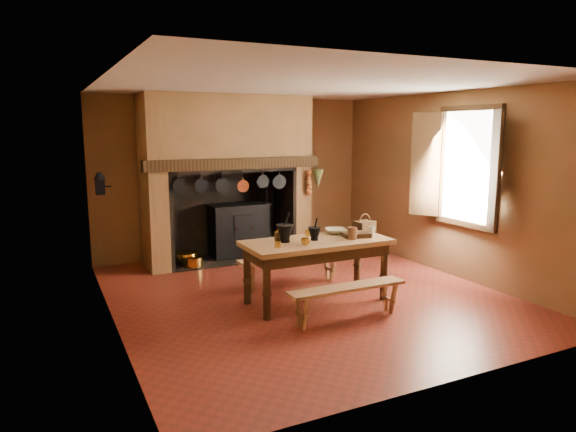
% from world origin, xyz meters
% --- Properties ---
extents(floor, '(5.50, 5.50, 0.00)m').
position_xyz_m(floor, '(0.00, 0.00, 0.00)').
color(floor, maroon).
rests_on(floor, ground).
extents(ceiling, '(5.50, 5.50, 0.00)m').
position_xyz_m(ceiling, '(0.00, 0.00, 2.80)').
color(ceiling, silver).
rests_on(ceiling, back_wall).
extents(back_wall, '(5.00, 0.02, 2.80)m').
position_xyz_m(back_wall, '(0.00, 2.75, 1.40)').
color(back_wall, brown).
rests_on(back_wall, floor).
extents(wall_left, '(0.02, 5.50, 2.80)m').
position_xyz_m(wall_left, '(-2.50, 0.00, 1.40)').
color(wall_left, brown).
rests_on(wall_left, floor).
extents(wall_right, '(0.02, 5.50, 2.80)m').
position_xyz_m(wall_right, '(2.50, 0.00, 1.40)').
color(wall_right, brown).
rests_on(wall_right, floor).
extents(wall_front, '(5.00, 0.02, 2.80)m').
position_xyz_m(wall_front, '(0.00, -2.75, 1.40)').
color(wall_front, brown).
rests_on(wall_front, floor).
extents(chimney_breast, '(2.95, 0.96, 2.80)m').
position_xyz_m(chimney_breast, '(-0.30, 2.31, 1.81)').
color(chimney_breast, brown).
rests_on(chimney_breast, floor).
extents(iron_range, '(1.12, 0.55, 1.60)m').
position_xyz_m(iron_range, '(-0.04, 2.45, 0.48)').
color(iron_range, black).
rests_on(iron_range, floor).
extents(hearth_pans, '(0.51, 0.62, 0.20)m').
position_xyz_m(hearth_pans, '(-1.05, 2.22, 0.09)').
color(hearth_pans, '#B27F29').
rests_on(hearth_pans, floor).
extents(hanging_pans, '(1.92, 0.29, 0.27)m').
position_xyz_m(hanging_pans, '(-0.34, 1.81, 1.36)').
color(hanging_pans, black).
rests_on(hanging_pans, chimney_breast).
extents(onion_string, '(0.12, 0.10, 0.46)m').
position_xyz_m(onion_string, '(1.00, 1.79, 1.33)').
color(onion_string, '#92461B').
rests_on(onion_string, chimney_breast).
extents(herb_bunch, '(0.20, 0.20, 0.35)m').
position_xyz_m(herb_bunch, '(1.18, 1.79, 1.38)').
color(herb_bunch, '#535D2C').
rests_on(herb_bunch, chimney_breast).
extents(window, '(0.39, 1.75, 1.76)m').
position_xyz_m(window, '(2.35, -0.40, 1.70)').
color(window, white).
rests_on(window, wall_right).
extents(wall_coffee_mill, '(0.23, 0.16, 0.31)m').
position_xyz_m(wall_coffee_mill, '(-2.42, 1.55, 1.52)').
color(wall_coffee_mill, black).
rests_on(wall_coffee_mill, wall_left).
extents(work_table, '(1.90, 0.85, 0.83)m').
position_xyz_m(work_table, '(-0.00, -0.31, 0.69)').
color(work_table, '#A6754C').
rests_on(work_table, floor).
extents(bench_front, '(1.50, 0.26, 0.42)m').
position_xyz_m(bench_front, '(-0.00, -1.06, 0.32)').
color(bench_front, '#A6754C').
rests_on(bench_front, floor).
extents(bench_back, '(1.58, 0.28, 0.44)m').
position_xyz_m(bench_back, '(-0.00, 0.43, 0.33)').
color(bench_back, '#A6754C').
rests_on(bench_back, floor).
extents(mortar_large, '(0.22, 0.22, 0.38)m').
position_xyz_m(mortar_large, '(-0.42, -0.23, 0.95)').
color(mortar_large, black).
rests_on(mortar_large, work_table).
extents(mortar_small, '(0.17, 0.17, 0.29)m').
position_xyz_m(mortar_small, '(-0.03, -0.30, 0.92)').
color(mortar_small, black).
rests_on(mortar_small, work_table).
extents(coffee_grinder, '(0.15, 0.12, 0.17)m').
position_xyz_m(coffee_grinder, '(-0.44, -0.11, 0.89)').
color(coffee_grinder, '#311E0F').
rests_on(coffee_grinder, work_table).
extents(brass_mug_a, '(0.08, 0.08, 0.08)m').
position_xyz_m(brass_mug_a, '(-0.63, -0.47, 0.87)').
color(brass_mug_a, '#B27F29').
rests_on(brass_mug_a, work_table).
extents(brass_mug_b, '(0.08, 0.08, 0.08)m').
position_xyz_m(brass_mug_b, '(0.02, -0.03, 0.87)').
color(brass_mug_b, '#B27F29').
rests_on(brass_mug_b, work_table).
extents(mixing_bowl, '(0.37, 0.37, 0.07)m').
position_xyz_m(mixing_bowl, '(0.44, -0.05, 0.86)').
color(mixing_bowl, beige).
rests_on(mixing_bowl, work_table).
extents(stoneware_crock, '(0.17, 0.17, 0.16)m').
position_xyz_m(stoneware_crock, '(0.44, -0.46, 0.90)').
color(stoneware_crock, brown).
rests_on(stoneware_crock, work_table).
extents(glass_jar, '(0.09, 0.09, 0.13)m').
position_xyz_m(glass_jar, '(0.77, -0.42, 0.89)').
color(glass_jar, beige).
rests_on(glass_jar, work_table).
extents(wicker_basket, '(0.31, 0.25, 0.26)m').
position_xyz_m(wicker_basket, '(0.85, -0.14, 0.91)').
color(wicker_basket, '#452914').
rests_on(wicker_basket, work_table).
extents(wooden_tray, '(0.39, 0.31, 0.06)m').
position_xyz_m(wooden_tray, '(0.56, -0.36, 0.85)').
color(wooden_tray, '#311E0F').
rests_on(wooden_tray, work_table).
extents(brass_cup, '(0.13, 0.13, 0.09)m').
position_xyz_m(brass_cup, '(-0.26, -0.49, 0.87)').
color(brass_cup, '#B27F29').
rests_on(brass_cup, work_table).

